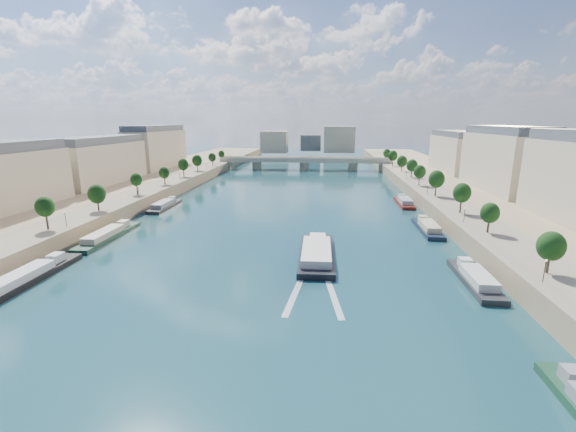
# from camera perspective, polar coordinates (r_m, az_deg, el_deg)

# --- Properties ---
(ground) EXTENTS (700.00, 700.00, 0.00)m
(ground) POSITION_cam_1_polar(r_m,az_deg,el_deg) (125.80, -1.25, -0.82)
(ground) COLOR #0D363B
(ground) RESTS_ON ground
(quay_left) EXTENTS (44.00, 520.00, 5.00)m
(quay_left) POSITION_cam_1_polar(r_m,az_deg,el_deg) (151.68, -29.37, 0.90)
(quay_left) COLOR #9E8460
(quay_left) RESTS_ON ground
(quay_right) EXTENTS (44.00, 520.00, 5.00)m
(quay_right) POSITION_cam_1_polar(r_m,az_deg,el_deg) (136.76, 30.25, -0.48)
(quay_right) COLOR #9E8460
(quay_right) RESTS_ON ground
(pave_left) EXTENTS (14.00, 520.00, 0.10)m
(pave_left) POSITION_cam_1_polar(r_m,az_deg,el_deg) (143.10, -24.57, 1.80)
(pave_left) COLOR gray
(pave_left) RESTS_ON quay_left
(pave_right) EXTENTS (14.00, 520.00, 0.10)m
(pave_right) POSITION_cam_1_polar(r_m,az_deg,el_deg) (130.66, 24.40, 0.75)
(pave_right) COLOR gray
(pave_right) RESTS_ON quay_right
(trees_left) EXTENTS (4.80, 268.80, 8.26)m
(trees_left) POSITION_cam_1_polar(r_m,az_deg,el_deg) (142.88, -23.69, 4.09)
(trees_left) COLOR #382B1E
(trees_left) RESTS_ON ground
(trees_right) EXTENTS (4.80, 268.80, 8.26)m
(trees_right) POSITION_cam_1_polar(r_m,az_deg,el_deg) (138.40, 22.56, 3.91)
(trees_right) COLOR #382B1E
(trees_right) RESTS_ON ground
(lamps_left) EXTENTS (0.36, 200.36, 4.28)m
(lamps_left) POSITION_cam_1_polar(r_m,az_deg,el_deg) (131.90, -25.14, 2.00)
(lamps_left) COLOR black
(lamps_left) RESTS_ON ground
(lamps_right) EXTENTS (0.36, 200.36, 4.28)m
(lamps_right) POSITION_cam_1_polar(r_m,az_deg,el_deg) (133.43, 22.02, 2.44)
(lamps_right) COLOR black
(lamps_right) RESTS_ON ground
(buildings_left) EXTENTS (16.00, 226.00, 23.20)m
(buildings_left) POSITION_cam_1_polar(r_m,az_deg,el_deg) (166.85, -31.30, 6.58)
(buildings_left) COLOR beige
(buildings_left) RESTS_ON ground
(buildings_right) EXTENTS (16.00, 226.00, 23.20)m
(buildings_right) POSITION_cam_1_polar(r_m,az_deg,el_deg) (150.86, 33.58, 5.70)
(buildings_right) COLOR beige
(buildings_right) RESTS_ON ground
(skyline) EXTENTS (79.00, 42.00, 22.00)m
(skyline) POSITION_cam_1_polar(r_m,az_deg,el_deg) (340.84, 3.85, 11.07)
(skyline) COLOR beige
(skyline) RESTS_ON ground
(bridge) EXTENTS (112.00, 12.00, 8.15)m
(bridge) POSITION_cam_1_polar(r_m,az_deg,el_deg) (258.36, 2.44, 8.00)
(bridge) COLOR #C1B79E
(bridge) RESTS_ON ground
(tour_barge) EXTENTS (8.63, 28.49, 3.85)m
(tour_barge) POSITION_cam_1_polar(r_m,az_deg,el_deg) (93.12, 4.26, -5.57)
(tour_barge) COLOR black
(tour_barge) RESTS_ON ground
(wake) EXTENTS (10.76, 25.98, 0.04)m
(wake) POSITION_cam_1_polar(r_m,az_deg,el_deg) (78.13, 3.90, -10.38)
(wake) COLOR silver
(wake) RESTS_ON ground
(moored_barges_left) EXTENTS (5.00, 159.07, 3.60)m
(moored_barges_left) POSITION_cam_1_polar(r_m,az_deg,el_deg) (96.89, -33.63, -7.35)
(moored_barges_left) COLOR #161A32
(moored_barges_left) RESTS_ON ground
(moored_barges_right) EXTENTS (5.00, 163.10, 3.60)m
(moored_barges_right) POSITION_cam_1_polar(r_m,az_deg,el_deg) (87.89, 25.95, -8.41)
(moored_barges_right) COLOR black
(moored_barges_right) RESTS_ON ground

